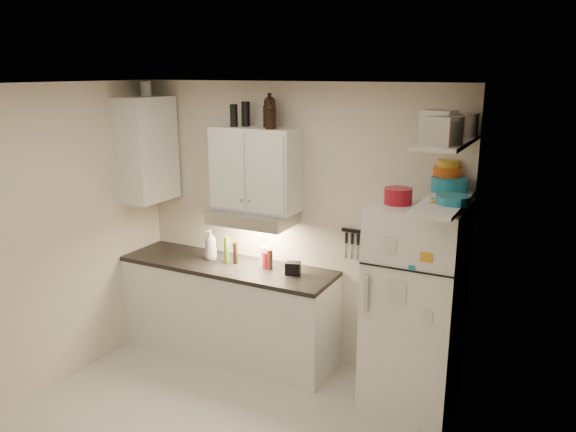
% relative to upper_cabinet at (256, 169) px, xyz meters
% --- Properties ---
extents(ceiling, '(3.20, 3.00, 0.02)m').
position_rel_upper_cabinet_xyz_m(ceiling, '(0.30, -1.33, 0.78)').
color(ceiling, white).
rests_on(ceiling, ground).
extents(back_wall, '(3.20, 0.02, 2.60)m').
position_rel_upper_cabinet_xyz_m(back_wall, '(0.30, 0.18, -0.53)').
color(back_wall, beige).
rests_on(back_wall, ground).
extents(left_wall, '(0.02, 3.00, 2.60)m').
position_rel_upper_cabinet_xyz_m(left_wall, '(-1.31, -1.33, -0.53)').
color(left_wall, beige).
rests_on(left_wall, ground).
extents(right_wall, '(0.02, 3.00, 2.60)m').
position_rel_upper_cabinet_xyz_m(right_wall, '(1.91, -1.33, -0.53)').
color(right_wall, beige).
rests_on(right_wall, ground).
extents(base_cabinet, '(2.10, 0.60, 0.88)m').
position_rel_upper_cabinet_xyz_m(base_cabinet, '(-0.25, -0.14, -1.39)').
color(base_cabinet, white).
rests_on(base_cabinet, floor).
extents(countertop, '(2.10, 0.62, 0.04)m').
position_rel_upper_cabinet_xyz_m(countertop, '(-0.25, -0.14, -0.93)').
color(countertop, black).
rests_on(countertop, base_cabinet).
extents(upper_cabinet, '(0.80, 0.33, 0.75)m').
position_rel_upper_cabinet_xyz_m(upper_cabinet, '(0.00, 0.00, 0.00)').
color(upper_cabinet, white).
rests_on(upper_cabinet, back_wall).
extents(side_cabinet, '(0.33, 0.55, 1.00)m').
position_rel_upper_cabinet_xyz_m(side_cabinet, '(-1.14, -0.14, 0.12)').
color(side_cabinet, white).
rests_on(side_cabinet, left_wall).
extents(range_hood, '(0.76, 0.46, 0.12)m').
position_rel_upper_cabinet_xyz_m(range_hood, '(0.00, -0.06, -0.44)').
color(range_hood, silver).
rests_on(range_hood, back_wall).
extents(fridge, '(0.70, 0.68, 1.70)m').
position_rel_upper_cabinet_xyz_m(fridge, '(1.55, -0.18, -0.98)').
color(fridge, white).
rests_on(fridge, floor).
extents(shelf_hi, '(0.30, 0.95, 0.03)m').
position_rel_upper_cabinet_xyz_m(shelf_hi, '(1.75, -0.31, 0.38)').
color(shelf_hi, white).
rests_on(shelf_hi, right_wall).
extents(shelf_lo, '(0.30, 0.95, 0.03)m').
position_rel_upper_cabinet_xyz_m(shelf_lo, '(1.75, -0.31, -0.07)').
color(shelf_lo, white).
rests_on(shelf_lo, right_wall).
extents(knife_strip, '(0.42, 0.02, 0.03)m').
position_rel_upper_cabinet_xyz_m(knife_strip, '(1.00, 0.15, -0.51)').
color(knife_strip, black).
rests_on(knife_strip, back_wall).
extents(dutch_oven, '(0.22, 0.22, 0.12)m').
position_rel_upper_cabinet_xyz_m(dutch_oven, '(1.39, -0.24, -0.06)').
color(dutch_oven, maroon).
rests_on(dutch_oven, fridge).
extents(book_stack, '(0.25, 0.28, 0.08)m').
position_rel_upper_cabinet_xyz_m(book_stack, '(1.80, -0.33, -0.08)').
color(book_stack, gold).
rests_on(book_stack, fridge).
extents(spice_jar, '(0.07, 0.07, 0.09)m').
position_rel_upper_cabinet_xyz_m(spice_jar, '(1.65, -0.30, -0.08)').
color(spice_jar, silver).
rests_on(spice_jar, fridge).
extents(stock_pot, '(0.30, 0.30, 0.17)m').
position_rel_upper_cabinet_xyz_m(stock_pot, '(1.78, -0.00, 0.48)').
color(stock_pot, silver).
rests_on(stock_pot, shelf_hi).
extents(tin_a, '(0.24, 0.22, 0.21)m').
position_rel_upper_cabinet_xyz_m(tin_a, '(1.70, -0.39, 0.50)').
color(tin_a, '#AAAAAD').
rests_on(tin_a, shelf_hi).
extents(tin_b, '(0.23, 0.23, 0.19)m').
position_rel_upper_cabinet_xyz_m(tin_b, '(1.78, -0.61, 0.48)').
color(tin_b, '#AAAAAD').
rests_on(tin_b, shelf_hi).
extents(bowl_teal, '(0.28, 0.28, 0.11)m').
position_rel_upper_cabinet_xyz_m(bowl_teal, '(1.72, 0.04, 0.01)').
color(bowl_teal, teal).
rests_on(bowl_teal, shelf_lo).
extents(bowl_orange, '(0.22, 0.22, 0.07)m').
position_rel_upper_cabinet_xyz_m(bowl_orange, '(1.68, 0.12, 0.10)').
color(bowl_orange, '#CB5013').
rests_on(bowl_orange, bowl_teal).
extents(bowl_yellow, '(0.17, 0.17, 0.06)m').
position_rel_upper_cabinet_xyz_m(bowl_yellow, '(1.68, 0.12, 0.16)').
color(bowl_yellow, gold).
rests_on(bowl_yellow, bowl_orange).
extents(plates, '(0.32, 0.32, 0.06)m').
position_rel_upper_cabinet_xyz_m(plates, '(1.83, -0.37, -0.02)').
color(plates, teal).
rests_on(plates, shelf_lo).
extents(growler_a, '(0.14, 0.14, 0.28)m').
position_rel_upper_cabinet_xyz_m(growler_a, '(0.11, 0.07, 0.51)').
color(growler_a, black).
rests_on(growler_a, upper_cabinet).
extents(growler_b, '(0.11, 0.11, 0.23)m').
position_rel_upper_cabinet_xyz_m(growler_b, '(0.20, -0.07, 0.49)').
color(growler_b, black).
rests_on(growler_b, upper_cabinet).
extents(thermos_a, '(0.10, 0.10, 0.22)m').
position_rel_upper_cabinet_xyz_m(thermos_a, '(-0.12, 0.04, 0.49)').
color(thermos_a, black).
rests_on(thermos_a, upper_cabinet).
extents(thermos_b, '(0.09, 0.09, 0.20)m').
position_rel_upper_cabinet_xyz_m(thermos_b, '(-0.20, -0.04, 0.47)').
color(thermos_b, black).
rests_on(thermos_b, upper_cabinet).
extents(side_jar, '(0.13, 0.13, 0.14)m').
position_rel_upper_cabinet_xyz_m(side_jar, '(-1.16, -0.07, 0.69)').
color(side_jar, silver).
rests_on(side_jar, side_cabinet).
extents(soap_bottle, '(0.14, 0.14, 0.33)m').
position_rel_upper_cabinet_xyz_m(soap_bottle, '(-0.46, -0.09, -0.74)').
color(soap_bottle, white).
rests_on(soap_bottle, countertop).
extents(pepper_mill, '(0.07, 0.07, 0.19)m').
position_rel_upper_cabinet_xyz_m(pepper_mill, '(0.18, -0.08, -0.81)').
color(pepper_mill, maroon).
rests_on(pepper_mill, countertop).
extents(oil_bottle, '(0.05, 0.05, 0.26)m').
position_rel_upper_cabinet_xyz_m(oil_bottle, '(-0.26, -0.11, -0.78)').
color(oil_bottle, '#4D6C1B').
rests_on(oil_bottle, countertop).
extents(vinegar_bottle, '(0.05, 0.05, 0.21)m').
position_rel_upper_cabinet_xyz_m(vinegar_bottle, '(-0.18, -0.09, -0.80)').
color(vinegar_bottle, black).
rests_on(vinegar_bottle, countertop).
extents(clear_bottle, '(0.07, 0.07, 0.19)m').
position_rel_upper_cabinet_xyz_m(clear_bottle, '(0.08, -0.03, -0.81)').
color(clear_bottle, silver).
rests_on(clear_bottle, countertop).
extents(red_jar, '(0.10, 0.10, 0.16)m').
position_rel_upper_cabinet_xyz_m(red_jar, '(0.15, -0.07, -0.83)').
color(red_jar, maroon).
rests_on(red_jar, countertop).
extents(caddy, '(0.16, 0.13, 0.11)m').
position_rel_upper_cabinet_xyz_m(caddy, '(0.43, -0.11, -0.85)').
color(caddy, black).
rests_on(caddy, countertop).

